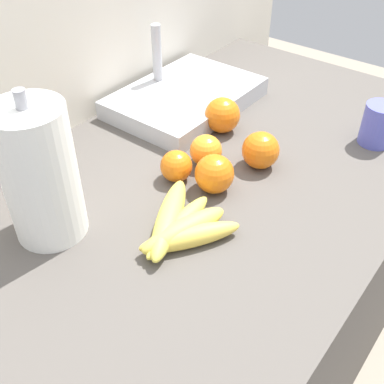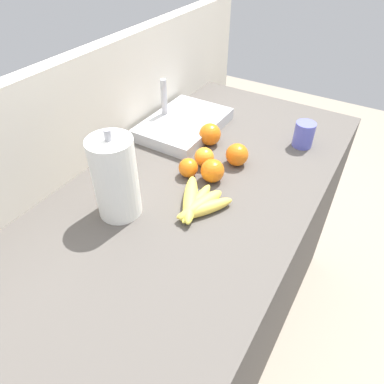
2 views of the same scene
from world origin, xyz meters
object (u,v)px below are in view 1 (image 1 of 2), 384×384
(orange_center, at_px, (176,166))
(sink_basin, at_px, (185,97))
(orange_back_left, at_px, (206,151))
(orange_back_right, at_px, (222,115))
(mug, at_px, (378,125))
(orange_right, at_px, (261,150))
(paper_towel_roll, at_px, (40,174))
(orange_far_right, at_px, (214,174))
(banana_bunch, at_px, (179,227))

(orange_center, bearing_deg, sink_basin, 35.38)
(orange_back_left, distance_m, orange_back_right, 0.14)
(orange_back_right, height_order, mug, mug)
(orange_right, height_order, paper_towel_roll, paper_towel_roll)
(orange_far_right, relative_size, paper_towel_roll, 0.28)
(banana_bunch, bearing_deg, orange_right, 0.06)
(paper_towel_roll, bearing_deg, orange_back_right, -5.60)
(orange_center, relative_size, paper_towel_roll, 0.24)
(orange_back_left, xyz_separation_m, orange_back_right, (0.13, 0.05, 0.01))
(orange_back_left, xyz_separation_m, orange_center, (-0.08, 0.02, -0.00))
(orange_back_left, relative_size, mug, 0.72)
(paper_towel_roll, distance_m, sink_basin, 0.52)
(sink_basin, bearing_deg, paper_towel_roll, -169.05)
(orange_back_right, bearing_deg, orange_back_left, -158.76)
(orange_center, bearing_deg, orange_right, -36.90)
(mug, bearing_deg, paper_towel_roll, 151.23)
(orange_right, height_order, orange_far_right, same)
(paper_towel_roll, bearing_deg, sink_basin, 10.95)
(orange_far_right, distance_m, paper_towel_roll, 0.33)
(sink_basin, xyz_separation_m, mug, (0.13, -0.45, 0.02))
(sink_basin, distance_m, mug, 0.47)
(orange_back_right, distance_m, orange_right, 0.16)
(orange_right, distance_m, mug, 0.29)
(orange_back_left, xyz_separation_m, paper_towel_roll, (-0.33, 0.10, 0.09))
(orange_far_right, height_order, mug, mug)
(orange_far_right, xyz_separation_m, sink_basin, (0.23, 0.26, -0.01))
(orange_back_right, height_order, sink_basin, sink_basin)
(banana_bunch, relative_size, orange_back_right, 2.56)
(orange_right, bearing_deg, mug, -33.65)
(mug, bearing_deg, orange_far_right, 152.84)
(orange_right, distance_m, paper_towel_roll, 0.45)
(orange_far_right, bearing_deg, orange_center, 103.43)
(orange_right, bearing_deg, orange_back_left, 124.94)
(orange_back_right, xyz_separation_m, orange_center, (-0.21, -0.04, -0.01))
(orange_right, xyz_separation_m, sink_basin, (0.11, 0.29, -0.01))
(banana_bunch, xyz_separation_m, paper_towel_roll, (-0.13, 0.19, 0.10))
(orange_back_left, bearing_deg, orange_right, -55.06)
(orange_back_right, height_order, orange_center, orange_back_right)
(orange_center, distance_m, mug, 0.47)
(banana_bunch, relative_size, sink_basin, 0.57)
(orange_center, height_order, orange_far_right, orange_far_right)
(paper_towel_roll, bearing_deg, mug, -28.77)
(orange_far_right, relative_size, sink_basin, 0.21)
(orange_back_left, xyz_separation_m, sink_basin, (0.17, 0.19, -0.01))
(banana_bunch, distance_m, orange_center, 0.17)
(orange_back_right, height_order, orange_right, orange_back_right)
(banana_bunch, relative_size, orange_right, 2.69)
(orange_center, height_order, mug, mug)
(banana_bunch, xyz_separation_m, sink_basin, (0.38, 0.29, 0.00))
(orange_back_right, relative_size, paper_towel_roll, 0.30)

